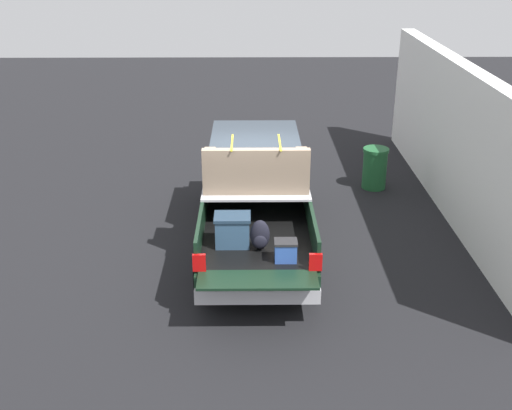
# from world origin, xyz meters

# --- Properties ---
(ground_plane) EXTENTS (40.00, 40.00, 0.00)m
(ground_plane) POSITION_xyz_m (0.00, 0.00, 0.00)
(ground_plane) COLOR black
(pickup_truck) EXTENTS (6.05, 2.06, 2.23)m
(pickup_truck) POSITION_xyz_m (0.38, 0.00, 0.97)
(pickup_truck) COLOR black
(pickup_truck) RESTS_ON ground_plane
(building_facade) EXTENTS (10.22, 0.36, 3.18)m
(building_facade) POSITION_xyz_m (1.60, -4.24, 1.59)
(building_facade) COLOR white
(building_facade) RESTS_ON ground_plane
(trash_can) EXTENTS (0.60, 0.60, 0.98)m
(trash_can) POSITION_xyz_m (2.96, -2.84, 0.50)
(trash_can) COLOR #1E592D
(trash_can) RESTS_ON ground_plane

